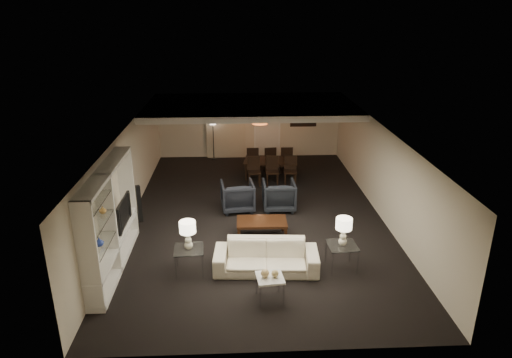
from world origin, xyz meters
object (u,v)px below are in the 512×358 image
(armchair_left, at_px, (238,196))
(chair_fm, at_px, (269,159))
(vase_blue, at_px, (99,242))
(marble_table, at_px, (270,288))
(chair_fl, at_px, (253,159))
(chair_nm, at_px, (272,171))
(chair_nr, at_px, (290,171))
(vase_amber, at_px, (103,210))
(floor_lamp, at_px, (213,139))
(side_table_right, at_px, (342,257))
(chair_fr, at_px, (286,159))
(pendant_light, at_px, (260,120))
(armchair_right, at_px, (279,195))
(table_lamp_left, at_px, (188,235))
(chair_nl, at_px, (254,172))
(side_table_left, at_px, (189,260))
(dining_table, at_px, (271,169))
(floor_speaker, at_px, (139,204))
(coffee_table, at_px, (262,229))
(television, at_px, (119,213))
(table_lamp_right, at_px, (343,232))
(sofa, at_px, (266,257))

(armchair_left, xyz_separation_m, chair_fm, (1.17, 3.26, 0.04))
(vase_blue, height_order, chair_fm, vase_blue)
(marble_table, relative_size, chair_fl, 0.56)
(chair_nm, distance_m, chair_nr, 0.60)
(vase_amber, relative_size, floor_lamp, 0.10)
(chair_fm, distance_m, floor_lamp, 2.58)
(side_table_right, height_order, chair_fr, chair_fr)
(pendant_light, height_order, vase_blue, pendant_light)
(chair_nr, bearing_deg, armchair_right, -101.31)
(table_lamp_left, xyz_separation_m, chair_nl, (1.67, 5.26, -0.45))
(pendant_light, xyz_separation_m, chair_nr, (0.96, -1.14, -1.45))
(chair_nm, bearing_deg, marble_table, -93.82)
(armchair_left, distance_m, vase_blue, 4.89)
(marble_table, bearing_deg, table_lamp_left, 147.09)
(armchair_left, bearing_deg, side_table_right, 118.57)
(side_table_left, bearing_deg, chair_fr, 66.36)
(dining_table, bearing_deg, floor_lamp, 140.82)
(pendant_light, relative_size, chair_fm, 0.55)
(armchair_right, bearing_deg, floor_speaker, 9.05)
(coffee_table, distance_m, television, 3.54)
(floor_lamp, bearing_deg, table_lamp_right, -68.61)
(chair_fm, bearing_deg, chair_fl, -6.78)
(table_lamp_right, relative_size, chair_nr, 0.69)
(chair_fr, bearing_deg, chair_fl, 0.00)
(chair_nr, bearing_deg, floor_speaker, -144.68)
(marble_table, distance_m, chair_nm, 6.39)
(chair_fl, bearing_deg, chair_nm, 115.91)
(pendant_light, height_order, vase_amber, pendant_light)
(floor_lamp, bearing_deg, chair_nr, -47.05)
(floor_speaker, bearing_deg, table_lamp_left, -82.56)
(table_lamp_left, height_order, chair_nl, table_lamp_left)
(armchair_left, xyz_separation_m, marble_table, (0.60, -4.40, -0.17))
(side_table_left, relative_size, floor_lamp, 0.40)
(table_lamp_right, relative_size, vase_amber, 4.20)
(table_lamp_right, bearing_deg, coffee_table, 136.74)
(armchair_left, height_order, side_table_right, armchair_left)
(armchair_left, relative_size, chair_fl, 1.00)
(coffee_table, bearing_deg, television, -168.43)
(sofa, height_order, floor_speaker, floor_speaker)
(floor_lamp, bearing_deg, side_table_right, -68.61)
(side_table_left, relative_size, chair_fm, 0.67)
(vase_blue, bearing_deg, chair_nm, 56.10)
(chair_nl, bearing_deg, chair_fm, 61.88)
(chair_nm, bearing_deg, coffee_table, -97.56)
(side_table_left, bearing_deg, coffee_table, 43.26)
(armchair_left, distance_m, table_lamp_right, 4.05)
(vase_blue, bearing_deg, chair_fm, 61.16)
(dining_table, height_order, chair_fl, chair_fl)
(vase_blue, bearing_deg, marble_table, -7.66)
(table_lamp_left, height_order, floor_speaker, table_lamp_left)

